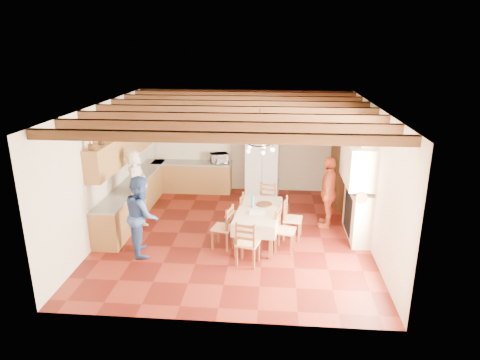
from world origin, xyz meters
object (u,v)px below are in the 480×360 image
(person_man, at_px, (138,190))
(person_woman_blue, at_px, (142,215))
(chair_right_near, at_px, (285,230))
(chair_right_far, at_px, (293,218))
(dining_table, at_px, (258,213))
(microwave, at_px, (219,158))
(chair_end_far, at_px, (266,203))
(person_woman_red, at_px, (328,192))
(hutch, at_px, (344,165))
(chair_left_near, at_px, (222,227))
(chair_end_near, at_px, (248,242))
(refrigerator, at_px, (263,165))
(chair_left_far, at_px, (235,214))

(person_man, bearing_deg, person_woman_blue, -155.64)
(chair_right_near, relative_size, chair_right_far, 1.00)
(dining_table, height_order, microwave, microwave)
(chair_right_far, xyz_separation_m, chair_end_far, (-0.63, 0.89, 0.00))
(dining_table, bearing_deg, person_woman_blue, -163.56)
(person_woman_blue, bearing_deg, person_woman_red, -87.97)
(person_woman_blue, distance_m, person_woman_red, 4.38)
(chair_right_near, bearing_deg, hutch, -16.94)
(chair_left_near, height_order, chair_right_near, same)
(chair_end_near, relative_size, chair_end_far, 1.00)
(refrigerator, relative_size, chair_end_far, 1.90)
(refrigerator, xyz_separation_m, person_woman_red, (1.64, -2.03, -0.04))
(refrigerator, distance_m, microwave, 1.30)
(chair_right_far, relative_size, chair_end_far, 1.00)
(chair_left_far, bearing_deg, chair_right_near, 59.64)
(dining_table, bearing_deg, person_woman_red, 31.35)
(refrigerator, bearing_deg, chair_right_far, -69.62)
(person_woman_blue, bearing_deg, chair_right_far, -94.10)
(chair_left_far, distance_m, chair_right_far, 1.35)
(chair_right_near, relative_size, person_woman_blue, 0.56)
(refrigerator, height_order, person_woman_blue, refrigerator)
(chair_left_near, bearing_deg, chair_end_far, 163.18)
(chair_left_near, relative_size, microwave, 1.91)
(person_man, bearing_deg, chair_right_near, -100.45)
(refrigerator, distance_m, chair_left_far, 2.70)
(hutch, distance_m, chair_end_near, 4.33)
(chair_end_near, height_order, person_woman_red, person_woman_red)
(person_woman_red, height_order, microwave, person_woman_red)
(chair_left_near, bearing_deg, dining_table, 129.11)
(person_man, distance_m, microwave, 3.18)
(refrigerator, xyz_separation_m, person_man, (-2.85, -2.55, 0.06))
(person_woman_blue, bearing_deg, chair_end_near, -119.44)
(chair_right_far, relative_size, person_woman_blue, 0.56)
(hutch, xyz_separation_m, person_woman_red, (-0.56, -1.53, -0.23))
(person_woman_red, bearing_deg, microwave, -112.85)
(person_woman_blue, height_order, person_woman_red, person_woman_red)
(chair_left_far, bearing_deg, dining_table, 58.10)
(refrigerator, height_order, chair_left_near, refrigerator)
(chair_end_far, distance_m, microwave, 2.60)
(dining_table, distance_m, chair_end_near, 1.08)
(refrigerator, distance_m, chair_left_near, 3.48)
(person_woman_red, bearing_deg, chair_end_far, -80.70)
(hutch, bearing_deg, chair_end_near, -128.62)
(chair_left_near, xyz_separation_m, chair_right_near, (1.36, -0.04, 0.00))
(chair_right_far, relative_size, chair_end_near, 1.00)
(chair_left_near, distance_m, chair_end_far, 1.74)
(hutch, distance_m, chair_right_far, 2.75)
(chair_right_near, height_order, person_man, person_man)
(chair_end_near, distance_m, microwave, 4.47)
(refrigerator, relative_size, microwave, 3.63)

